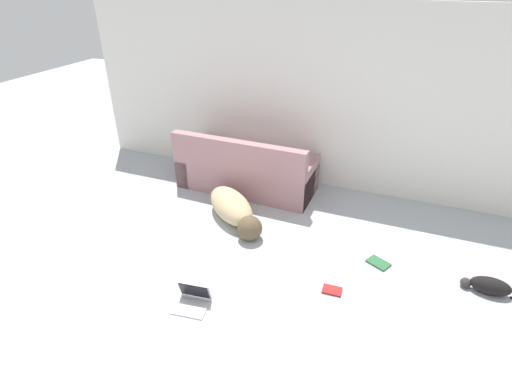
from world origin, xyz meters
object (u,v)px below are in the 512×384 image
cat (488,286)px  book_green (378,263)px  dog (234,209)px  book_red (332,290)px  laptop_open (193,298)px  couch (246,172)px

cat → book_green: bearing=-0.9°
dog → book_green: size_ratio=4.11×
dog → book_red: bearing=11.3°
laptop_open → book_green: (1.62, 1.29, -0.06)m
cat → book_red: cat is taller
dog → book_red: (1.46, -0.83, -0.16)m
couch → cat: 3.31m
couch → dog: size_ratio=1.71×
book_green → book_red: 0.73m
couch → book_red: couch is taller
couch → cat: bearing=161.7°
cat → book_green: (-1.07, 0.05, -0.07)m
couch → laptop_open: couch is taller
cat → laptop_open: laptop_open is taller
cat → book_green: cat is taller
dog → laptop_open: size_ratio=3.26×
dog → book_green: dog is taller
couch → laptop_open: (0.42, -2.34, -0.21)m
couch → dog: (0.19, -0.84, -0.11)m
couch → book_green: (2.04, -1.05, -0.27)m
cat → book_red: (-1.46, -0.56, -0.07)m
dog → cat: size_ratio=2.07×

